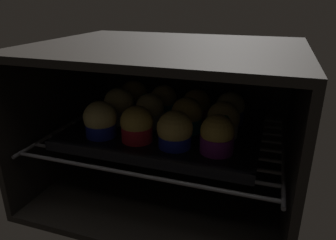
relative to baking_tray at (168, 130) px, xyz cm
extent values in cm
cube|color=black|center=(0.00, -1.13, -15.42)|extent=(59.00, 47.00, 1.50)
cube|color=black|center=(0.00, -1.13, 20.08)|extent=(59.00, 47.00, 1.50)
cube|color=black|center=(0.00, 21.62, 2.33)|extent=(59.00, 1.50, 34.00)
cube|color=black|center=(-28.75, -1.13, 2.33)|extent=(1.50, 47.00, 34.00)
cube|color=black|center=(28.75, -1.13, 2.33)|extent=(1.50, 47.00, 34.00)
cylinder|color=#4C494C|center=(0.00, -20.13, -1.07)|extent=(54.00, 0.80, 0.80)
cylinder|color=#4C494C|center=(0.00, -15.38, -1.07)|extent=(54.00, 0.80, 0.80)
cylinder|color=#4C494C|center=(0.00, -10.63, -1.07)|extent=(54.00, 0.80, 0.80)
cylinder|color=#4C494C|center=(0.00, -5.88, -1.07)|extent=(54.00, 0.80, 0.80)
cylinder|color=#4C494C|center=(0.00, -1.13, -1.07)|extent=(54.00, 0.80, 0.80)
cylinder|color=#4C494C|center=(0.00, 3.62, -1.07)|extent=(54.00, 0.80, 0.80)
cylinder|color=#4C494C|center=(0.00, 8.37, -1.07)|extent=(54.00, 0.80, 0.80)
cylinder|color=#4C494C|center=(0.00, 13.12, -1.07)|extent=(54.00, 0.80, 0.80)
cylinder|color=#4C494C|center=(0.00, 17.87, -1.07)|extent=(54.00, 0.80, 0.80)
cylinder|color=#4C494C|center=(-27.00, -1.13, -1.07)|extent=(0.80, 42.00, 0.80)
cylinder|color=#4C494C|center=(27.00, -1.13, -1.07)|extent=(0.80, 42.00, 0.80)
cube|color=black|center=(0.00, 0.00, -0.07)|extent=(44.22, 35.26, 1.20)
cube|color=black|center=(0.00, -17.23, 1.03)|extent=(44.22, 0.80, 1.00)
cube|color=black|center=(0.00, 17.23, 1.03)|extent=(44.22, 0.80, 1.00)
cube|color=black|center=(-21.71, 0.00, 1.03)|extent=(0.80, 35.26, 1.00)
cube|color=black|center=(21.71, 0.00, 1.03)|extent=(0.80, 35.26, 1.00)
cylinder|color=#1928B7|center=(-13.13, -9.17, 2.32)|extent=(7.00, 7.00, 3.58)
sphere|color=#E0CC7A|center=(-13.13, -9.17, 5.01)|extent=(7.63, 7.63, 7.63)
cylinder|color=red|center=(-4.22, -8.82, 2.32)|extent=(7.00, 7.00, 3.58)
sphere|color=gold|center=(-4.22, -8.82, 4.95)|extent=(7.27, 7.27, 7.27)
cylinder|color=#1928B7|center=(4.64, -9.16, 2.32)|extent=(7.00, 7.00, 3.58)
sphere|color=#DBBC60|center=(4.64, -9.16, 4.74)|extent=(7.66, 7.66, 7.66)
cylinder|color=#7A238C|center=(13.56, -8.73, 2.32)|extent=(7.00, 7.00, 3.58)
sphere|color=gold|center=(13.56, -8.73, 5.17)|extent=(6.95, 6.95, 6.95)
sphere|color=#28702D|center=(14.80, -7.90, 7.55)|extent=(1.76, 1.76, 1.76)
cylinder|color=silver|center=(-13.21, 0.32, 2.32)|extent=(7.00, 7.00, 3.58)
sphere|color=#E0CC7A|center=(-13.21, 0.32, 5.61)|extent=(7.61, 7.61, 7.61)
sphere|color=#28702D|center=(-12.32, 1.67, 7.87)|extent=(1.92, 1.92, 1.92)
cylinder|color=silver|center=(-4.84, 0.32, 2.32)|extent=(7.00, 7.00, 3.58)
sphere|color=#E0CC7A|center=(-4.84, 0.32, 5.28)|extent=(6.95, 6.95, 6.95)
sphere|color=#19511E|center=(-5.99, 0.32, 7.74)|extent=(1.80, 1.80, 1.80)
cylinder|color=#0C8C84|center=(4.71, -0.06, 2.32)|extent=(7.00, 7.00, 3.58)
sphere|color=gold|center=(4.71, -0.06, 5.11)|extent=(7.40, 7.40, 7.40)
sphere|color=#19511E|center=(6.11, -0.20, 7.39)|extent=(2.00, 2.00, 2.00)
cylinder|color=silver|center=(13.29, -0.02, 2.32)|extent=(7.00, 7.00, 3.58)
sphere|color=#DBBC60|center=(13.29, -0.02, 4.89)|extent=(7.55, 7.55, 7.55)
sphere|color=#28702D|center=(13.99, 0.33, 7.26)|extent=(1.98, 1.98, 1.98)
cylinder|color=#1928B7|center=(-13.16, 9.08, 2.32)|extent=(7.00, 7.00, 3.58)
sphere|color=gold|center=(-13.16, 9.08, 5.44)|extent=(7.45, 7.45, 7.45)
sphere|color=#19511E|center=(-13.15, 8.67, 8.08)|extent=(1.81, 1.81, 1.81)
cylinder|color=#0C8C84|center=(-4.26, 8.83, 2.32)|extent=(7.00, 7.00, 3.58)
sphere|color=#DBBC60|center=(-4.26, 8.83, 5.17)|extent=(7.11, 7.11, 7.11)
cylinder|color=red|center=(4.80, 8.66, 2.32)|extent=(7.00, 7.00, 3.58)
sphere|color=gold|center=(4.80, 8.66, 4.72)|extent=(7.35, 7.35, 7.35)
sphere|color=#28702D|center=(4.39, 8.86, 7.03)|extent=(2.38, 2.38, 2.38)
cylinder|color=#1928B7|center=(13.58, 8.65, 2.32)|extent=(7.00, 7.00, 3.58)
sphere|color=#E0CC7A|center=(13.58, 8.65, 4.94)|extent=(7.20, 7.20, 7.20)
sphere|color=#19511E|center=(13.58, 8.65, 7.48)|extent=(1.87, 1.87, 1.87)
camera|label=1|loc=(23.08, -67.59, 30.32)|focal=33.82mm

